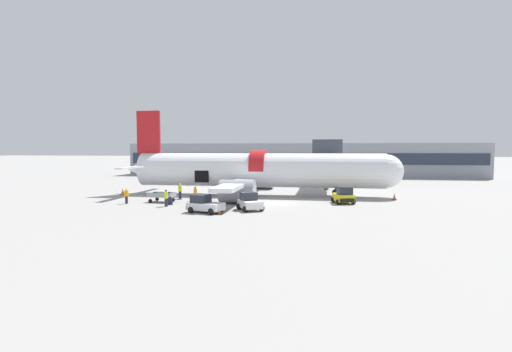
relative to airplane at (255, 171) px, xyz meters
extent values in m
plane|color=gray|center=(3.17, -6.20, -2.95)|extent=(500.00, 500.00, 0.00)
cube|color=gray|center=(3.17, 36.03, 0.39)|extent=(70.99, 9.22, 6.69)
cube|color=#232D3D|center=(3.17, 31.36, 0.73)|extent=(69.57, 0.16, 2.14)
cylinder|color=#4C4C51|center=(8.51, 7.93, -1.11)|extent=(0.60, 0.60, 3.69)
cube|color=silver|center=(8.51, 7.93, 2.13)|extent=(2.78, 11.79, 2.78)
cube|color=#333842|center=(8.51, 2.63, 2.13)|extent=(3.62, 1.60, 3.34)
cylinder|color=white|center=(0.39, 0.00, 0.11)|extent=(29.53, 4.06, 4.06)
sphere|color=white|center=(15.16, 0.00, 0.11)|extent=(3.85, 3.85, 3.85)
cone|color=white|center=(-14.37, 0.00, 0.11)|extent=(4.66, 3.73, 3.73)
cylinder|color=red|center=(0.39, -0.04, 0.47)|extent=(1.77, 4.06, 4.06)
cube|color=red|center=(-13.61, 0.00, 4.77)|extent=(3.04, 0.28, 5.27)
cube|color=white|center=(-13.83, -3.66, 0.51)|extent=(0.90, 7.32, 0.20)
cube|color=white|center=(-13.83, 3.66, 0.51)|extent=(0.90, 7.32, 0.20)
cube|color=white|center=(-0.79, -7.15, -1.01)|extent=(2.13, 13.08, 0.40)
cube|color=white|center=(-0.79, 7.15, -1.01)|extent=(2.13, 13.08, 0.40)
cylinder|color=gray|center=(-0.59, -7.52, -1.71)|extent=(3.57, 2.42, 2.42)
cylinder|color=gray|center=(-0.59, 7.52, -1.71)|extent=(3.57, 2.42, 2.42)
cube|color=black|center=(-6.10, -2.01, -0.60)|extent=(1.70, 0.12, 1.40)
cylinder|color=#56565B|center=(9.55, 0.00, -1.70)|extent=(0.22, 0.22, 1.58)
sphere|color=black|center=(9.55, 0.00, -2.49)|extent=(0.93, 0.93, 0.93)
cylinder|color=#56565B|center=(-2.56, -2.73, -1.70)|extent=(0.22, 0.22, 1.58)
sphere|color=black|center=(-2.56, -2.73, -2.49)|extent=(0.93, 0.93, 0.93)
cylinder|color=#56565B|center=(-2.56, 2.73, -1.70)|extent=(0.22, 0.22, 1.58)
sphere|color=black|center=(-2.56, 2.73, -2.49)|extent=(0.93, 0.93, 0.93)
cube|color=white|center=(1.53, -11.69, -2.39)|extent=(2.69, 3.01, 0.65)
cube|color=#232833|center=(1.31, -11.30, -1.70)|extent=(1.77, 1.69, 0.73)
cube|color=black|center=(0.86, -10.55, -2.52)|extent=(1.33, 0.85, 0.33)
sphere|color=black|center=(1.76, -10.55, -2.67)|extent=(0.56, 0.56, 0.56)
sphere|color=black|center=(0.43, -11.34, -2.67)|extent=(0.56, 0.56, 0.56)
sphere|color=black|center=(2.64, -12.03, -2.67)|extent=(0.56, 0.56, 0.56)
sphere|color=black|center=(1.30, -12.82, -2.67)|extent=(0.56, 0.56, 0.56)
cube|color=silver|center=(-2.11, -13.56, -2.40)|extent=(3.42, 2.49, 0.63)
cube|color=#232833|center=(-2.62, -13.41, -1.73)|extent=(1.73, 1.77, 0.71)
cube|color=black|center=(-3.62, -13.11, -2.52)|extent=(0.55, 1.49, 0.32)
sphere|color=black|center=(-2.88, -12.50, -2.67)|extent=(0.56, 0.56, 0.56)
sphere|color=black|center=(-3.33, -14.03, -2.67)|extent=(0.56, 0.56, 0.56)
sphere|color=black|center=(-0.88, -13.09, -2.67)|extent=(0.56, 0.56, 0.56)
sphere|color=black|center=(-1.34, -14.63, -2.67)|extent=(0.56, 0.56, 0.56)
cube|color=yellow|center=(10.14, -5.44, -2.35)|extent=(2.26, 2.86, 0.73)
cube|color=#232833|center=(10.25, -5.86, -1.59)|extent=(1.65, 1.46, 0.79)
cube|color=black|center=(10.48, -6.70, -2.50)|extent=(1.47, 0.51, 0.37)
sphere|color=black|center=(9.60, -6.47, -2.67)|extent=(0.56, 0.56, 0.56)
sphere|color=black|center=(11.12, -6.06, -2.67)|extent=(0.56, 0.56, 0.56)
sphere|color=black|center=(9.15, -4.82, -2.67)|extent=(0.56, 0.56, 0.56)
sphere|color=black|center=(10.67, -4.41, -2.67)|extent=(0.56, 0.56, 0.56)
cube|color=#999BA0|center=(-8.71, -7.70, -2.36)|extent=(2.76, 1.69, 0.05)
cube|color=#999BA0|center=(-7.41, -7.78, -2.14)|extent=(0.16, 1.53, 0.40)
cube|color=#999BA0|center=(-8.76, -8.44, -2.14)|extent=(2.62, 0.22, 0.40)
cube|color=#999BA0|center=(-8.67, -6.97, -2.14)|extent=(2.62, 0.22, 0.40)
cube|color=#333338|center=(-6.93, -7.81, -2.61)|extent=(0.90, 0.14, 0.06)
sphere|color=black|center=(-7.83, -8.52, -2.75)|extent=(0.40, 0.40, 0.40)
sphere|color=black|center=(-7.73, -7.00, -2.75)|extent=(0.40, 0.40, 0.40)
sphere|color=black|center=(-9.69, -8.41, -2.75)|extent=(0.40, 0.40, 0.40)
sphere|color=black|center=(-9.60, -6.88, -2.75)|extent=(0.40, 0.40, 0.40)
cube|color=#1E2347|center=(-8.01, -7.86, -2.09)|extent=(0.43, 0.35, 0.50)
cube|color=#14472D|center=(-9.37, -7.82, -2.10)|extent=(0.39, 0.28, 0.48)
cube|color=#2D2D33|center=(-8.53, -7.59, -2.19)|extent=(0.55, 0.30, 0.30)
cube|color=#4C1E1E|center=(-9.62, -7.56, -2.16)|extent=(0.34, 0.19, 0.35)
cylinder|color=#1E2338|center=(-5.48, -6.32, -2.57)|extent=(0.38, 0.38, 0.76)
cylinder|color=orange|center=(-5.48, -6.32, -1.90)|extent=(0.49, 0.49, 0.60)
sphere|color=brown|center=(-5.48, -6.32, -1.49)|extent=(0.21, 0.21, 0.21)
cylinder|color=orange|center=(-5.31, -6.44, -1.96)|extent=(0.16, 0.16, 0.55)
cylinder|color=orange|center=(-5.66, -6.21, -1.96)|extent=(0.16, 0.16, 0.55)
cylinder|color=#2D2D33|center=(-7.00, -10.69, -2.55)|extent=(0.39, 0.39, 0.82)
cylinder|color=#CCE523|center=(-7.00, -10.69, -1.82)|extent=(0.51, 0.51, 0.64)
sphere|color=brown|center=(-7.00, -10.69, -1.38)|extent=(0.23, 0.23, 0.23)
cylinder|color=#CCE523|center=(-7.10, -10.48, -1.89)|extent=(0.16, 0.16, 0.59)
cylinder|color=#CCE523|center=(-6.91, -10.90, -1.89)|extent=(0.16, 0.16, 0.59)
cylinder|color=#1E2338|center=(-11.82, -9.43, -2.57)|extent=(0.37, 0.37, 0.76)
cylinder|color=orange|center=(-11.82, -9.43, -1.89)|extent=(0.47, 0.47, 0.60)
sphere|color=beige|center=(-11.82, -9.43, -1.49)|extent=(0.21, 0.21, 0.21)
cylinder|color=orange|center=(-11.91, -9.62, -1.96)|extent=(0.15, 0.15, 0.55)
cylinder|color=orange|center=(-11.73, -9.24, -1.96)|extent=(0.15, 0.15, 0.55)
cylinder|color=#1E2338|center=(-7.80, -4.72, -2.53)|extent=(0.39, 0.39, 0.84)
cylinder|color=#CCE523|center=(-7.80, -4.72, -1.78)|extent=(0.50, 0.50, 0.66)
sphere|color=beige|center=(-7.80, -4.72, -1.33)|extent=(0.23, 0.23, 0.23)
cylinder|color=#CCE523|center=(-7.87, -4.95, -1.85)|extent=(0.16, 0.16, 0.61)
cylinder|color=#CCE523|center=(-7.72, -4.50, -1.85)|extent=(0.16, 0.16, 0.61)
cube|color=#1E2347|center=(-7.08, -9.47, -2.61)|extent=(0.54, 0.30, 0.68)
cube|color=black|center=(-7.08, -9.47, -2.21)|extent=(0.33, 0.11, 0.12)
cube|color=black|center=(15.87, -1.50, -2.94)|extent=(0.53, 0.53, 0.03)
cone|color=orange|center=(15.87, -1.50, -2.59)|extent=(0.39, 0.39, 0.72)
cylinder|color=white|center=(15.87, -1.50, -2.56)|extent=(0.23, 0.23, 0.09)
cube|color=black|center=(-0.76, -14.13, -2.94)|extent=(0.59, 0.59, 0.03)
cone|color=orange|center=(-0.76, -14.13, -2.66)|extent=(0.44, 0.44, 0.59)
cylinder|color=white|center=(-0.76, -14.13, -2.63)|extent=(0.26, 0.26, 0.07)
cube|color=black|center=(0.58, -6.59, -2.94)|extent=(0.45, 0.45, 0.03)
cone|color=orange|center=(0.58, -6.59, -2.56)|extent=(0.33, 0.33, 0.79)
cylinder|color=white|center=(0.58, -6.59, -2.52)|extent=(0.19, 0.19, 0.09)
cube|color=black|center=(-16.12, -2.20, -2.94)|extent=(0.56, 0.56, 0.03)
cone|color=orange|center=(-16.12, -2.20, -2.56)|extent=(0.42, 0.42, 0.79)
cylinder|color=white|center=(-16.12, -2.20, -2.52)|extent=(0.24, 0.24, 0.09)
camera|label=1|loc=(8.13, -47.27, 2.70)|focal=28.00mm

